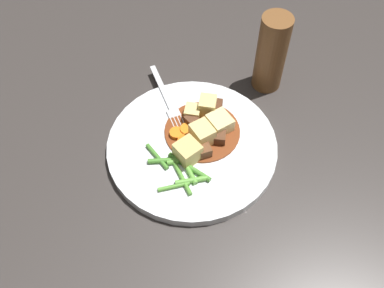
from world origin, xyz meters
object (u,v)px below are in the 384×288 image
Objects in this scene: meat_chunk_2 at (219,137)px; carrot_slice_2 at (188,130)px; potato_chunk_3 at (192,113)px; meat_chunk_0 at (192,122)px; carrot_slice_3 at (187,143)px; potato_chunk_2 at (208,107)px; meat_chunk_1 at (216,119)px; meat_chunk_4 at (205,151)px; fork at (168,101)px; pepper_mill at (271,53)px; dinner_plate at (192,147)px; potato_chunk_0 at (188,152)px; carrot_slice_1 at (178,132)px; carrot_slice_0 at (202,132)px; meat_chunk_3 at (215,106)px; potato_chunk_4 at (202,135)px; potato_chunk_1 at (220,123)px.

carrot_slice_2 is at bearing 106.22° from meat_chunk_2.
meat_chunk_0 is at bearing -146.44° from potato_chunk_3.
potato_chunk_2 reaches higher than carrot_slice_3.
meat_chunk_1 is 1.05× the size of meat_chunk_4.
pepper_mill is (0.15, -0.12, 0.06)m from fork.
potato_chunk_3 is 1.28× the size of meat_chunk_4.
meat_chunk_2 is at bearing -47.04° from dinner_plate.
carrot_slice_1 is at bearing 53.76° from potato_chunk_0.
carrot_slice_2 reaches higher than carrot_slice_0.
meat_chunk_2 reaches higher than meat_chunk_1.
carrot_slice_3 is at bearing -172.66° from potato_chunk_2.
carrot_slice_1 is 0.08m from meat_chunk_3.
meat_chunk_0 is (0.03, -0.01, 0.01)m from carrot_slice_1.
potato_chunk_0 is 0.11m from meat_chunk_3.
meat_chunk_0 is (0.06, 0.03, -0.01)m from potato_chunk_0.
meat_chunk_1 is at bearing -43.96° from meat_chunk_0.
potato_chunk_2 reaches higher than meat_chunk_3.
carrot_slice_0 is 1.51× the size of meat_chunk_1.
potato_chunk_4 is at bearing -1.36° from potato_chunk_0.
potato_chunk_2 is 0.08m from fork.
meat_chunk_0 reaches higher than dinner_plate.
carrot_slice_3 is 1.18× the size of potato_chunk_3.
potato_chunk_4 is (-0.04, 0.01, 0.00)m from potato_chunk_1.
potato_chunk_1 is at bearing -32.87° from carrot_slice_0.
meat_chunk_4 is at bearing -131.99° from potato_chunk_3.
meat_chunk_4 reaches higher than carrot_slice_1.
potato_chunk_4 is at bearing 165.76° from potato_chunk_1.
carrot_slice_2 is 1.00× the size of meat_chunk_3.
meat_chunk_0 reaches higher than meat_chunk_3.
potato_chunk_2 reaches higher than meat_chunk_0.
pepper_mill is (0.22, -0.04, 0.05)m from carrot_slice_3.
pepper_mill reaches higher than potato_chunk_0.
pepper_mill is at bearing -17.50° from meat_chunk_3.
carrot_slice_1 is at bearing 159.12° from meat_chunk_0.
dinner_plate is at bearing -174.22° from meat_chunk_3.
pepper_mill reaches higher than meat_chunk_2.
potato_chunk_1 is (0.03, -0.02, 0.01)m from carrot_slice_0.
meat_chunk_3 is (0.05, 0.04, -0.00)m from meat_chunk_2.
dinner_plate is 0.06m from potato_chunk_3.
dinner_plate is 12.13× the size of meat_chunk_2.
meat_chunk_0 is (-0.02, -0.01, -0.00)m from potato_chunk_3.
potato_chunk_1 is at bearing -89.66° from fork.
dinner_plate is 0.07m from meat_chunk_1.
potato_chunk_2 is (0.08, 0.01, 0.01)m from carrot_slice_3.
potato_chunk_1 is 0.06m from meat_chunk_4.
pepper_mill is (0.18, -0.03, 0.05)m from carrot_slice_0.
dinner_plate is 11.36× the size of meat_chunk_0.
meat_chunk_4 is at bearing -157.42° from meat_chunk_3.
pepper_mill is (0.15, -0.01, 0.05)m from potato_chunk_1.
meat_chunk_2 is 1.11× the size of meat_chunk_4.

